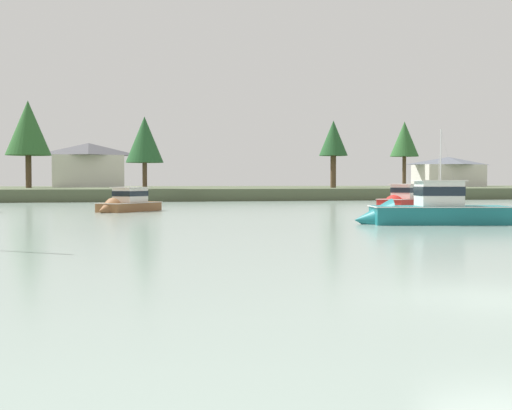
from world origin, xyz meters
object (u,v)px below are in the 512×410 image
(sailboat_orange, at_px, (437,201))
(cruiser_teal, at_px, (424,215))
(cruiser_wood, at_px, (125,206))
(dinghy_green, at_px, (470,211))
(cruiser_red, at_px, (404,203))

(sailboat_orange, bearing_deg, cruiser_teal, -118.62)
(cruiser_wood, xyz_separation_m, dinghy_green, (26.05, -7.56, -0.36))
(sailboat_orange, relative_size, cruiser_wood, 1.36)
(cruiser_teal, distance_m, cruiser_wood, 25.54)
(cruiser_red, height_order, dinghy_green, cruiser_red)
(cruiser_red, height_order, cruiser_wood, cruiser_red)
(cruiser_red, xyz_separation_m, cruiser_wood, (-23.99, 0.09, -0.05))
(sailboat_orange, relative_size, cruiser_red, 1.19)
(sailboat_orange, xyz_separation_m, cruiser_teal, (-19.83, -36.34, 0.32))
(cruiser_teal, distance_m, dinghy_green, 15.96)
(cruiser_teal, height_order, dinghy_green, cruiser_teal)
(cruiser_teal, bearing_deg, cruiser_wood, 128.72)
(sailboat_orange, distance_m, cruiser_teal, 41.39)
(cruiser_red, distance_m, dinghy_green, 7.76)
(cruiser_red, relative_size, cruiser_wood, 1.15)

